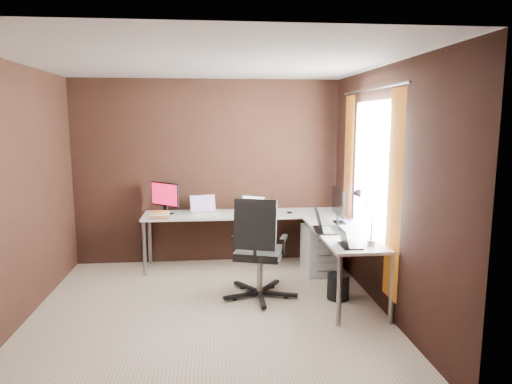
% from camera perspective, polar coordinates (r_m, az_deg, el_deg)
% --- Properties ---
extents(room, '(3.60, 3.60, 2.50)m').
position_cam_1_polar(room, '(4.57, -1.86, 0.42)').
color(room, '#BDAC93').
rests_on(room, ground).
extents(desk, '(2.65, 2.25, 0.73)m').
position_cam_1_polar(desk, '(5.68, 2.57, -4.02)').
color(desk, white).
rests_on(desk, ground).
extents(drawer_pedestal, '(0.42, 0.50, 0.60)m').
position_cam_1_polar(drawer_pedestal, '(5.99, 7.99, -7.14)').
color(drawer_pedestal, white).
rests_on(drawer_pedestal, ground).
extents(monitor_left, '(0.38, 0.33, 0.42)m').
position_cam_1_polar(monitor_left, '(6.10, -11.31, -0.54)').
color(monitor_left, black).
rests_on(monitor_left, desk).
extents(monitor_right, '(0.13, 0.52, 0.43)m').
position_cam_1_polar(monitor_right, '(5.53, 10.27, -1.39)').
color(monitor_right, black).
rests_on(monitor_right, desk).
extents(laptop_white, '(0.39, 0.31, 0.23)m').
position_cam_1_polar(laptop_white, '(6.13, -6.55, -2.14)').
color(laptop_white, white).
rests_on(laptop_white, desk).
extents(laptop_silver, '(0.44, 0.40, 0.24)m').
position_cam_1_polar(laptop_silver, '(6.01, -0.63, -2.27)').
color(laptop_silver, silver).
rests_on(laptop_silver, desk).
extents(laptop_black_big, '(0.35, 0.46, 0.28)m').
position_cam_1_polar(laptop_black_big, '(5.16, 8.56, -4.17)').
color(laptop_black_big, black).
rests_on(laptop_black_big, desk).
extents(laptop_black_small, '(0.20, 0.28, 0.19)m').
position_cam_1_polar(laptop_black_small, '(4.58, 11.40, -6.18)').
color(laptop_black_small, black).
rests_on(laptop_black_small, desk).
extents(book_stack, '(0.26, 0.22, 0.08)m').
position_cam_1_polar(book_stack, '(5.90, -11.92, -2.83)').
color(book_stack, '#977651').
rests_on(book_stack, desk).
extents(mouse_left, '(0.09, 0.07, 0.03)m').
position_cam_1_polar(mouse_left, '(5.90, -11.32, -3.03)').
color(mouse_left, black).
rests_on(mouse_left, desk).
extents(mouse_corner, '(0.08, 0.06, 0.03)m').
position_cam_1_polar(mouse_corner, '(6.05, 4.20, -2.57)').
color(mouse_corner, black).
rests_on(mouse_corner, desk).
extents(desk_lamp, '(0.18, 0.21, 0.55)m').
position_cam_1_polar(desk_lamp, '(4.63, 13.30, -2.22)').
color(desk_lamp, slate).
rests_on(desk_lamp, desk).
extents(office_chair, '(0.64, 0.68, 1.15)m').
position_cam_1_polar(office_chair, '(5.10, 0.36, -9.55)').
color(office_chair, black).
rests_on(office_chair, ground).
extents(wastebasket, '(0.31, 0.31, 0.28)m').
position_cam_1_polar(wastebasket, '(5.22, 10.23, -11.56)').
color(wastebasket, black).
rests_on(wastebasket, ground).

